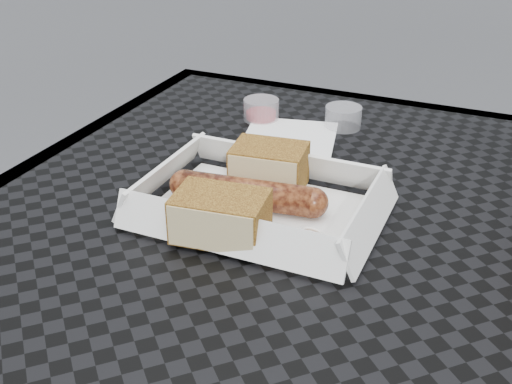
% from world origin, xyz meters
% --- Properties ---
extents(patio_table, '(0.80, 0.80, 0.74)m').
position_xyz_m(patio_table, '(0.00, 0.00, 0.67)').
color(patio_table, black).
rests_on(patio_table, ground).
extents(food_tray, '(0.22, 0.15, 0.00)m').
position_xyz_m(food_tray, '(-0.08, -0.01, 0.75)').
color(food_tray, white).
rests_on(food_tray, patio_table).
extents(bratwurst, '(0.17, 0.05, 0.03)m').
position_xyz_m(bratwurst, '(-0.10, -0.01, 0.77)').
color(bratwurst, brown).
rests_on(bratwurst, food_tray).
extents(bread_near, '(0.09, 0.07, 0.05)m').
position_xyz_m(bread_near, '(-0.09, 0.04, 0.77)').
color(bread_near, olive).
rests_on(bread_near, food_tray).
extents(bread_far, '(0.10, 0.07, 0.05)m').
position_xyz_m(bread_far, '(-0.10, -0.07, 0.77)').
color(bread_far, olive).
rests_on(bread_far, food_tray).
extents(veg_garnish, '(0.03, 0.03, 0.00)m').
position_xyz_m(veg_garnish, '(-0.01, -0.05, 0.75)').
color(veg_garnish, '#DD5109').
rests_on(veg_garnish, food_tray).
extents(napkin, '(0.14, 0.14, 0.00)m').
position_xyz_m(napkin, '(-0.12, 0.19, 0.75)').
color(napkin, white).
rests_on(napkin, patio_table).
extents(condiment_cup_sauce, '(0.05, 0.05, 0.03)m').
position_xyz_m(condiment_cup_sauce, '(-0.18, 0.24, 0.76)').
color(condiment_cup_sauce, maroon).
rests_on(condiment_cup_sauce, patio_table).
extents(condiment_cup_empty, '(0.05, 0.05, 0.03)m').
position_xyz_m(condiment_cup_empty, '(-0.07, 0.25, 0.76)').
color(condiment_cup_empty, silver).
rests_on(condiment_cup_empty, patio_table).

